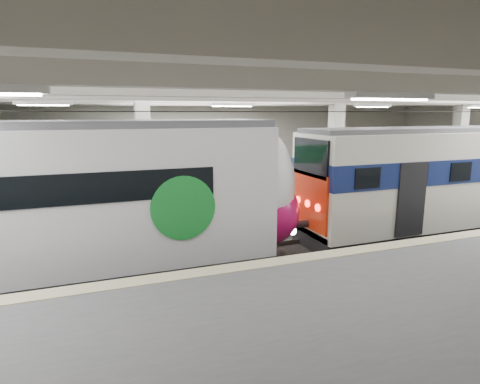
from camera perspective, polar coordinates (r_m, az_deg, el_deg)
name	(u,v)px	position (r m, az deg, el deg)	size (l,w,h in m)	color
station_hall	(278,166)	(11.04, 5.40, 3.77)	(36.00, 24.00, 5.75)	black
modern_emu	(91,204)	(11.84, -20.43, -1.55)	(13.84, 2.86, 4.46)	white
older_rer	(447,178)	(17.54, 27.38, 1.78)	(12.37, 2.73, 4.13)	beige
far_train	(58,175)	(17.30, -24.52, 2.19)	(13.66, 3.12, 4.36)	white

